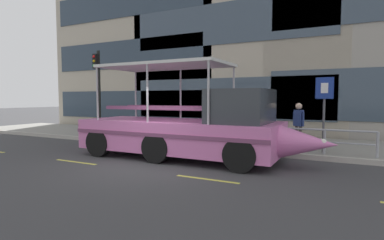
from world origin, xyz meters
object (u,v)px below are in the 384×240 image
at_px(pedestrian_mid_left, 216,119).
at_px(duck_tour_boat, 191,129).
at_px(parking_sign, 324,102).
at_px(traffic_light_pole, 98,85).
at_px(pedestrian_near_bow, 299,121).

bearing_deg(pedestrian_mid_left, duck_tour_boat, -84.21).
bearing_deg(parking_sign, pedestrian_mid_left, 172.03).
distance_m(traffic_light_pole, duck_tour_boat, 7.14).
bearing_deg(pedestrian_near_bow, traffic_light_pole, -176.77).
distance_m(traffic_light_pole, pedestrian_mid_left, 6.46).
bearing_deg(parking_sign, duck_tour_boat, -150.22).
bearing_deg(traffic_light_pole, pedestrian_mid_left, 6.21).
height_order(parking_sign, pedestrian_mid_left, parking_sign).
bearing_deg(duck_tour_boat, pedestrian_mid_left, 95.79).
height_order(traffic_light_pole, duck_tour_boat, traffic_light_pole).
xyz_separation_m(parking_sign, duck_tour_boat, (-4.12, -2.36, -0.95)).
relative_size(traffic_light_pole, pedestrian_mid_left, 2.60).
xyz_separation_m(traffic_light_pole, parking_sign, (10.64, 0.06, -0.80)).
xyz_separation_m(parking_sign, pedestrian_mid_left, (-4.42, 0.62, -0.81)).
xyz_separation_m(traffic_light_pole, pedestrian_near_bow, (9.72, 0.55, -1.56)).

